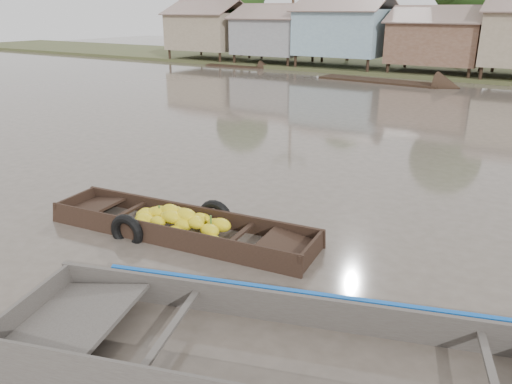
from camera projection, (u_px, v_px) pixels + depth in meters
The scene contains 3 objects.
ground at pixel (235, 265), 8.93m from camera, with size 120.00×120.00×0.00m, color #50473D.
banana_boat at pixel (177, 226), 10.14m from camera, with size 5.84×2.04×0.82m.
viewer_boat at pixel (321, 372), 6.18m from camera, with size 8.69×4.64×0.68m.
Camera 1 is at (4.55, -6.50, 4.31)m, focal length 35.00 mm.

